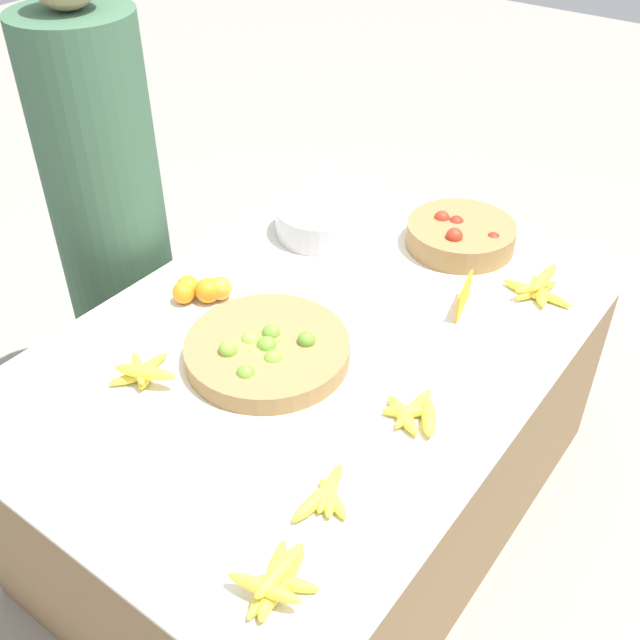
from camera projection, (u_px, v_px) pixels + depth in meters
ground_plane at (320, 504)px, 2.47m from camera, size 12.00×12.00×0.00m
market_table at (320, 427)px, 2.25m from camera, size 1.71×1.18×0.72m
lime_bowl at (267, 350)px, 1.94m from camera, size 0.43×0.43×0.08m
tomato_basket at (460, 235)px, 2.37m from camera, size 0.34×0.34×0.11m
orange_pile at (201, 290)px, 2.14m from camera, size 0.14×0.15×0.07m
metal_bowl at (321, 220)px, 2.43m from camera, size 0.30×0.30×0.10m
price_sign at (464, 296)px, 2.10m from camera, size 0.15×0.04×0.09m
banana_bunch_front_center at (326, 496)px, 1.58m from camera, size 0.19×0.12×0.03m
banana_bunch_middle_right at (143, 372)px, 1.87m from camera, size 0.18×0.18×0.06m
banana_bunch_front_right at (413, 413)px, 1.77m from camera, size 0.17×0.17×0.04m
banana_bunch_front_left at (538, 288)px, 2.17m from camera, size 0.19×0.21×0.06m
banana_bunch_back_center at (275, 581)px, 1.41m from camera, size 0.18×0.16×0.06m
vendor_person at (112, 229)px, 2.42m from camera, size 0.36×0.36×1.62m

